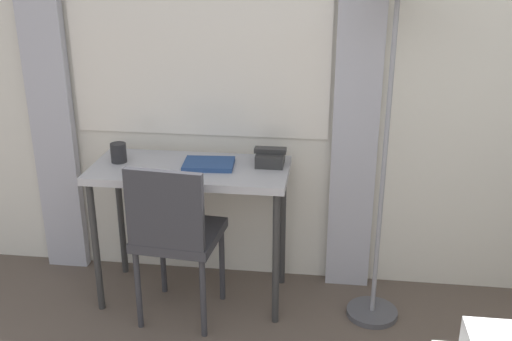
# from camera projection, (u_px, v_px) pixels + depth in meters

# --- Properties ---
(wall_back_with_window) EXTENTS (5.45, 0.13, 2.70)m
(wall_back_with_window) POSITION_uv_depth(u_px,v_px,m) (287.00, 44.00, 3.10)
(wall_back_with_window) COLOR silver
(wall_back_with_window) RESTS_ON ground_plane
(desk) EXTENTS (1.02, 0.47, 0.77)m
(desk) POSITION_uv_depth(u_px,v_px,m) (190.00, 182.00, 3.11)
(desk) COLOR #B2B2B7
(desk) RESTS_ON ground_plane
(desk_chair) EXTENTS (0.44, 0.44, 0.87)m
(desk_chair) POSITION_uv_depth(u_px,v_px,m) (175.00, 231.00, 2.95)
(desk_chair) COLOR #333338
(desk_chair) RESTS_ON ground_plane
(telephone) EXTENTS (0.16, 0.16, 0.09)m
(telephone) POSITION_uv_depth(u_px,v_px,m) (270.00, 157.00, 3.10)
(telephone) COLOR #2D2D2D
(telephone) RESTS_ON desk
(book) EXTENTS (0.27, 0.21, 0.02)m
(book) POSITION_uv_depth(u_px,v_px,m) (209.00, 164.00, 3.08)
(book) COLOR navy
(book) RESTS_ON desk
(mug) EXTENTS (0.08, 0.08, 0.10)m
(mug) POSITION_uv_depth(u_px,v_px,m) (119.00, 153.00, 3.12)
(mug) COLOR #262628
(mug) RESTS_ON desk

